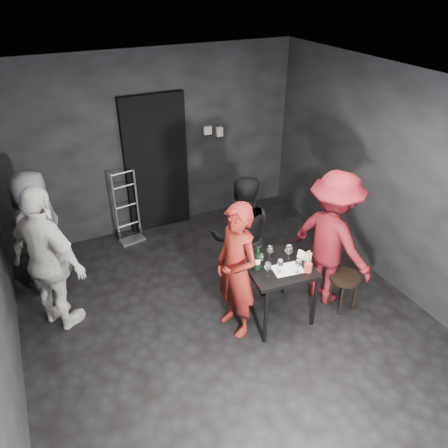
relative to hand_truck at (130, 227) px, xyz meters
name	(u,v)px	position (x,y,z in m)	size (l,w,h in m)	color
floor	(227,319)	(0.56, -2.25, -0.21)	(4.50, 5.00, 0.02)	black
ceiling	(228,89)	(0.56, -2.25, 2.49)	(4.50, 5.00, 0.02)	silver
wall_back	(154,144)	(0.56, 0.25, 1.14)	(4.50, 0.04, 2.70)	black
wall_front	(413,416)	(0.56, -4.75, 1.14)	(4.50, 0.04, 2.70)	black
wall_right	(393,182)	(2.81, -2.25, 1.14)	(0.04, 5.00, 2.70)	black
doorway	(156,164)	(0.56, 0.19, 0.84)	(0.95, 0.10, 2.10)	black
wallbox_upper	(207,130)	(1.41, 0.20, 1.24)	(0.12, 0.06, 0.12)	#B7B7B2
wallbox_lower	(219,132)	(1.61, 0.20, 1.19)	(0.10, 0.06, 0.14)	#B7B7B2
hand_truck	(130,227)	(0.00, 0.00, 0.00)	(0.37, 0.32, 1.10)	#B2B2B7
tasting_table	(277,272)	(1.10, -2.43, 0.45)	(0.72, 0.72, 0.75)	black
stool	(344,282)	(1.92, -2.65, 0.18)	(0.38, 0.38, 0.47)	black
server_red	(237,267)	(0.60, -2.40, 0.65)	(0.63, 0.41, 1.72)	maroon
woman_black	(242,234)	(0.96, -1.81, 0.64)	(0.82, 0.45, 1.69)	black
man_maroon	(333,231)	(1.86, -2.39, 0.76)	(1.25, 0.58, 1.94)	maroon
bystander_cream	(46,249)	(-1.20, -1.46, 0.83)	(1.22, 0.58, 2.08)	silver
bystander_grey	(38,228)	(-1.24, -0.62, 0.64)	(0.83, 0.45, 1.69)	#535259
tasting_mat	(288,269)	(1.15, -2.55, 0.55)	(0.33, 0.22, 0.00)	white
wine_glass_a	(268,269)	(0.89, -2.57, 0.64)	(0.08, 0.08, 0.20)	white
wine_glass_b	(261,260)	(0.90, -2.38, 0.64)	(0.07, 0.07, 0.18)	white
wine_glass_c	(270,252)	(1.07, -2.30, 0.64)	(0.07, 0.07, 0.19)	white
wine_glass_d	(280,265)	(1.05, -2.56, 0.64)	(0.07, 0.07, 0.18)	white
wine_glass_e	(298,265)	(1.22, -2.65, 0.64)	(0.07, 0.07, 0.19)	white
wine_glass_f	(289,253)	(1.24, -2.42, 0.66)	(0.09, 0.09, 0.22)	white
wine_bottle	(257,261)	(0.85, -2.40, 0.65)	(0.07, 0.07, 0.29)	black
breadstick_cup	(309,262)	(1.33, -2.67, 0.67)	(0.09, 0.09, 0.28)	red
reserved_card	(303,255)	(1.41, -2.46, 0.59)	(0.08, 0.13, 0.10)	white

